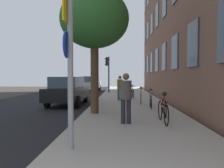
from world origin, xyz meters
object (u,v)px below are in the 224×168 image
at_px(bicycle_4, 133,93).
at_px(pedestrian_0, 126,95).
at_px(bicycle_2, 151,100).
at_px(pedestrian_1, 120,86).
at_px(bicycle_3, 141,97).
at_px(car_1, 91,83).
at_px(traffic_light, 108,68).
at_px(sign_post, 69,60).
at_px(bicycle_1, 164,107).
at_px(tree_near, 94,20).
at_px(car_0, 68,90).
at_px(bicycle_0, 163,111).

distance_m(bicycle_4, pedestrian_0, 8.80).
distance_m(bicycle_2, pedestrian_1, 3.87).
distance_m(bicycle_3, car_1, 13.63).
xyz_separation_m(bicycle_3, bicycle_4, (-0.32, 3.08, -0.00)).
height_order(bicycle_2, pedestrian_0, pedestrian_0).
bearing_deg(bicycle_2, bicycle_4, 97.75).
height_order(traffic_light, pedestrian_1, traffic_light).
height_order(sign_post, bicycle_1, sign_post).
height_order(tree_near, pedestrian_1, tree_near).
height_order(bicycle_4, pedestrian_0, pedestrian_0).
xyz_separation_m(traffic_light, pedestrian_0, (1.40, -14.53, -1.36)).
bearing_deg(tree_near, bicycle_4, 73.85).
relative_size(traffic_light, tree_near, 0.65).
distance_m(sign_post, bicycle_1, 5.38).
relative_size(bicycle_4, car_1, 0.37).
relative_size(pedestrian_0, car_1, 0.37).
bearing_deg(bicycle_1, car_0, 137.84).
bearing_deg(bicycle_4, car_1, 112.69).
distance_m(sign_post, bicycle_4, 11.74).
bearing_deg(bicycle_4, pedestrian_0, -94.21).
bearing_deg(car_1, pedestrian_1, -73.76).
xyz_separation_m(bicycle_1, bicycle_4, (-0.89, 7.14, -0.00)).
relative_size(bicycle_4, pedestrian_0, 1.00).
relative_size(tree_near, car_0, 1.14).
xyz_separation_m(sign_post, car_1, (-2.21, 21.30, -1.17)).
bearing_deg(traffic_light, bicycle_0, -79.56).
xyz_separation_m(tree_near, car_1, (-2.20, 16.39, -3.15)).
xyz_separation_m(bicycle_2, pedestrian_1, (-1.53, 3.51, 0.53)).
xyz_separation_m(sign_post, bicycle_0, (2.49, 2.93, -1.51)).
distance_m(bicycle_3, pedestrian_1, 2.23).
bearing_deg(pedestrian_1, pedestrian_0, -88.23).
bearing_deg(tree_near, pedestrian_1, 79.02).
height_order(sign_post, bicycle_2, sign_post).
height_order(tree_near, car_0, tree_near).
bearing_deg(sign_post, pedestrian_1, 84.28).
bearing_deg(sign_post, car_0, 102.79).
height_order(bicycle_1, bicycle_4, bicycle_1).
bearing_deg(sign_post, bicycle_3, 75.24).
bearing_deg(bicycle_4, tree_near, -106.15).
height_order(bicycle_4, car_1, car_1).
distance_m(bicycle_3, pedestrian_0, 5.79).
xyz_separation_m(sign_post, bicycle_4, (1.90, 11.48, -1.54)).
bearing_deg(traffic_light, bicycle_2, -75.67).
distance_m(sign_post, car_1, 21.44).
relative_size(traffic_light, car_0, 0.75).
relative_size(traffic_light, car_1, 0.75).
bearing_deg(bicycle_1, pedestrian_1, 106.72).
distance_m(bicycle_1, bicycle_2, 2.37).
relative_size(traffic_light, pedestrian_0, 2.04).
bearing_deg(bicycle_4, bicycle_3, -84.12).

